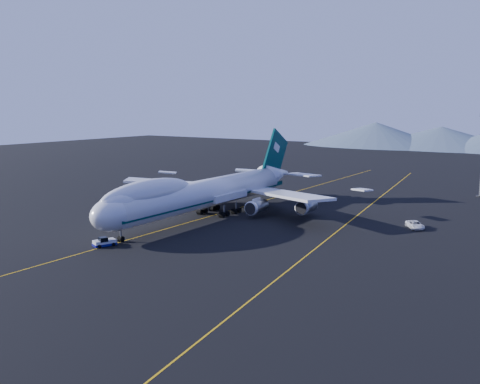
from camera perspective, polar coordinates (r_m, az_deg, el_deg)
The scene contains 6 objects.
ground at distance 123.37m, azimuth -3.72°, elevation -2.74°, with size 500.00×500.00×0.00m, color black.
taxiway_line_main at distance 123.37m, azimuth -3.72°, elevation -2.74°, with size 0.25×220.00×0.01m, color #D19A0C.
taxiway_line_side at distance 117.36m, azimuth 11.11°, elevation -3.51°, with size 0.25×200.00×0.01m, color #D19A0C.
boeing_747 at distance 122.33m, azimuth -3.74°, elevation -0.07°, with size 59.62×72.43×19.37m.
pushback_tug at distance 101.63m, azimuth -14.26°, elevation -5.29°, with size 3.41×4.54×1.77m.
service_van at distance 118.11m, azimuth 18.17°, elevation -3.34°, with size 2.62×5.67×1.58m, color silver.
Camera 1 is at (72.86, -96.25, 25.49)m, focal length 40.00 mm.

